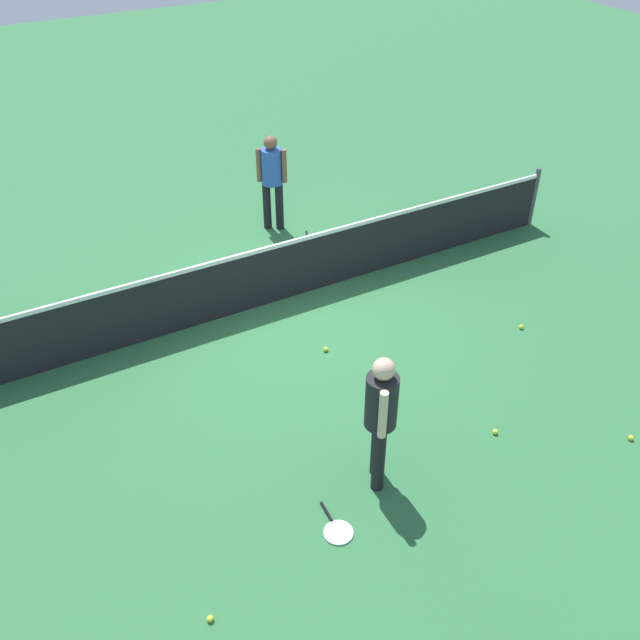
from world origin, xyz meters
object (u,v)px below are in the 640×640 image
Objects in this scene: tennis_racket_far_player at (308,242)px; tennis_ball_midcourt at (495,432)px; player_near_side at (381,412)px; player_far_side at (272,175)px; tennis_ball_by_net at (210,619)px; tennis_ball_stray_left at (326,349)px; tennis_racket_near_player at (337,530)px; tennis_ball_near_player at (631,438)px; tennis_ball_baseline at (521,327)px.

tennis_ball_midcourt is at bearing -92.42° from tennis_racket_far_player.
player_near_side and player_far_side have the same top height.
tennis_ball_by_net is 3.89m from tennis_ball_midcourt.
player_far_side reaches higher than tennis_ball_stray_left.
tennis_ball_midcourt is (0.06, -5.88, -0.98)m from player_far_side.
tennis_ball_midcourt is at bearing 7.25° from tennis_racket_near_player.
tennis_racket_far_player is 6.99m from tennis_ball_by_net.
player_far_side is at bearing 75.22° from tennis_ball_stray_left.
tennis_ball_near_player and tennis_ball_stray_left have the same top height.
tennis_ball_by_net is 5.93m from tennis_ball_baseline.
tennis_racket_far_player is at bearing 66.35° from tennis_ball_stray_left.
player_near_side reaches higher than tennis_ball_near_player.
player_far_side is 25.76× the size of tennis_ball_stray_left.
tennis_ball_by_net is 1.00× the size of tennis_ball_baseline.
tennis_ball_baseline is at bearing -67.67° from tennis_racket_far_player.
tennis_racket_near_player is at bearing 10.86° from tennis_ball_by_net.
player_near_side is 1.30m from tennis_racket_near_player.
tennis_ball_baseline and tennis_ball_stray_left have the same top height.
tennis_ball_stray_left is at bearing -113.65° from tennis_racket_far_player.
tennis_ball_near_player is 2.33m from tennis_ball_baseline.
player_far_side is 6.94m from tennis_ball_near_player.
tennis_racket_far_player is at bearing 100.62° from tennis_ball_near_player.
tennis_racket_near_player is 8.99× the size of tennis_ball_baseline.
tennis_ball_baseline is at bearing 22.06° from player_near_side.
tennis_racket_near_player is 8.99× the size of tennis_ball_by_net.
tennis_ball_stray_left is at bearing 112.77° from tennis_ball_midcourt.
player_near_side is 1.89m from tennis_ball_midcourt.
tennis_racket_near_player is 0.98× the size of tennis_racket_far_player.
tennis_ball_baseline reaches higher than tennis_racket_far_player.
player_near_side is 25.76× the size of tennis_ball_near_player.
tennis_racket_near_player is 8.99× the size of tennis_ball_stray_left.
player_near_side is at bearing 162.13° from tennis_ball_near_player.
player_near_side is 3.24m from tennis_ball_near_player.
player_far_side is 6.67m from tennis_racket_near_player.
tennis_ball_midcourt is at bearing -139.85° from tennis_ball_baseline.
tennis_ball_baseline is (4.06, 1.75, 0.02)m from tennis_racket_near_player.
tennis_ball_by_net is (-4.07, -5.69, 0.02)m from tennis_racket_far_player.
player_near_side reaches higher than tennis_ball_baseline.
tennis_ball_baseline is (0.39, 2.30, 0.00)m from tennis_ball_near_player.
tennis_ball_baseline is 2.85m from tennis_ball_stray_left.
tennis_ball_near_player is (2.94, -0.95, -0.98)m from player_near_side.
tennis_ball_baseline is (5.57, 2.04, 0.00)m from tennis_ball_by_net.
player_far_side is 2.87× the size of tennis_racket_near_player.
tennis_ball_near_player is at bearing -8.55° from tennis_racket_near_player.
tennis_racket_far_player is at bearing 64.67° from tennis_racket_near_player.
tennis_racket_near_player is (-0.73, -0.40, -1.00)m from player_near_side.
player_near_side is 1.00× the size of player_far_side.
player_near_side reaches higher than tennis_ball_by_net.
tennis_ball_near_player is 1.58m from tennis_ball_midcourt.
tennis_ball_by_net is 4.10m from tennis_ball_stray_left.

